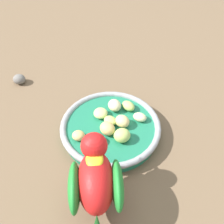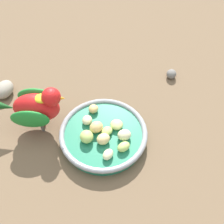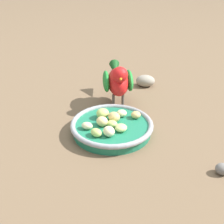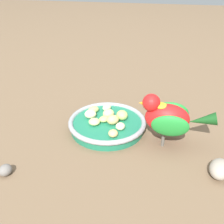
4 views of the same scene
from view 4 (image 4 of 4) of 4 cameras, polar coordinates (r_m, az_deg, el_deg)
ground_plane at (r=0.82m, az=-0.41°, el=-4.13°), size 4.00×4.00×0.00m
feeding_bowl at (r=0.83m, az=-0.91°, el=-2.35°), size 0.21×0.21×0.03m
apple_piece_0 at (r=0.76m, az=0.21°, el=-4.09°), size 0.03×0.03×0.02m
apple_piece_1 at (r=0.84m, az=-4.14°, el=-0.41°), size 0.04×0.04×0.02m
apple_piece_2 at (r=0.84m, az=-0.68°, el=-0.27°), size 0.04×0.04×0.02m
apple_piece_3 at (r=0.83m, az=1.92°, el=-0.59°), size 0.04×0.04×0.03m
apple_piece_4 at (r=0.81m, az=0.16°, el=-1.48°), size 0.04×0.04×0.03m
apple_piece_5 at (r=0.78m, az=1.60°, el=-2.74°), size 0.03×0.03×0.02m
apple_piece_6 at (r=0.81m, az=-3.35°, el=-1.74°), size 0.03×0.03×0.02m
apple_piece_7 at (r=0.86m, az=-3.55°, el=0.45°), size 0.04×0.04×0.02m
apple_piece_8 at (r=0.87m, az=-0.99°, el=0.86°), size 0.03×0.04×0.02m
apple_piece_9 at (r=0.82m, az=-1.52°, el=-1.34°), size 0.04×0.04×0.02m
parrot at (r=0.75m, az=10.77°, el=-0.93°), size 0.19×0.09×0.14m
rock_large at (r=0.71m, az=19.86°, el=-10.19°), size 0.06×0.07×0.04m
pebble_0 at (r=0.72m, az=-19.67°, el=-10.38°), size 0.04×0.04×0.03m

